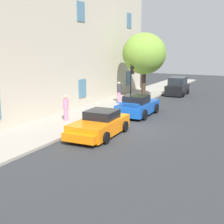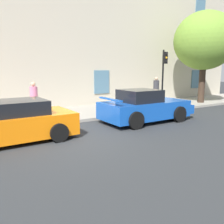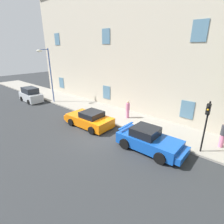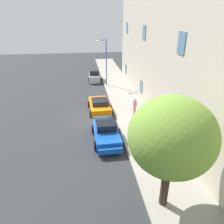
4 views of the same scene
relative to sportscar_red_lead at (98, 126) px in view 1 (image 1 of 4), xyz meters
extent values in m
plane|color=#2B2D30|center=(1.96, -0.71, -0.60)|extent=(80.00, 80.00, 0.00)
cube|color=gray|center=(1.96, 3.33, -0.53)|extent=(60.00, 3.85, 0.14)
cube|color=#BCB29E|center=(1.96, 7.70, 5.81)|extent=(34.46, 4.90, 12.81)
cube|color=slate|center=(6.55, 5.22, 1.00)|extent=(1.10, 0.06, 1.50)
cube|color=slate|center=(15.74, 5.22, 1.00)|extent=(1.10, 0.06, 1.50)
cube|color=slate|center=(6.55, 5.22, 7.01)|extent=(1.10, 0.06, 1.50)
cube|color=slate|center=(15.74, 5.22, 7.01)|extent=(1.10, 0.06, 1.50)
cube|color=orange|center=(0.15, 0.01, -0.07)|extent=(4.19, 2.18, 0.77)
cube|color=black|center=(0.46, 0.02, 0.55)|extent=(1.71, 1.68, 0.47)
cube|color=orange|center=(-1.66, -0.06, -0.16)|extent=(1.30, 1.90, 0.42)
cylinder|color=black|center=(-1.08, -1.05, -0.28)|extent=(0.65, 0.26, 0.64)
cylinder|color=black|center=(-1.16, 0.97, -0.28)|extent=(0.65, 0.26, 0.64)
cylinder|color=black|center=(1.46, -0.95, -0.28)|extent=(0.65, 0.26, 0.64)
cylinder|color=black|center=(1.39, 1.06, -0.28)|extent=(0.65, 0.26, 0.64)
cube|color=#144CB2|center=(5.97, 0.07, -0.02)|extent=(4.15, 2.01, 0.76)
cube|color=black|center=(5.66, 0.06, 0.64)|extent=(1.67, 1.58, 0.55)
cube|color=#144CB2|center=(7.78, 0.10, -0.12)|extent=(1.27, 1.80, 0.42)
cube|color=#144CB2|center=(4.08, 0.03, 0.58)|extent=(0.19, 1.65, 0.06)
cylinder|color=black|center=(7.23, 1.05, -0.23)|extent=(0.74, 0.25, 0.74)
cylinder|color=black|center=(7.26, -0.88, -0.23)|extent=(0.74, 0.25, 0.74)
cylinder|color=black|center=(4.68, 1.01, -0.23)|extent=(0.74, 0.25, 0.74)
cylinder|color=black|center=(4.71, -0.92, -0.23)|extent=(0.74, 0.25, 0.74)
cube|color=black|center=(16.83, 0.11, -0.01)|extent=(3.73, 1.86, 0.97)
cube|color=#1E232B|center=(16.83, 0.11, 0.87)|extent=(2.25, 1.60, 0.79)
cylinder|color=black|center=(15.75, -0.80, -0.30)|extent=(0.60, 0.22, 0.59)
cylinder|color=black|center=(15.70, 0.95, -0.30)|extent=(0.60, 0.22, 0.59)
cylinder|color=black|center=(17.96, -0.73, -0.30)|extent=(0.60, 0.22, 0.59)
cylinder|color=black|center=(17.91, 1.02, -0.30)|extent=(0.60, 0.22, 0.59)
cylinder|color=#38281E|center=(12.85, 2.35, 0.95)|extent=(0.43, 0.43, 2.81)
ellipsoid|color=olive|center=(12.85, 2.35, 3.70)|extent=(4.08, 4.08, 3.85)
cylinder|color=black|center=(8.75, 1.88, 1.23)|extent=(0.10, 0.10, 3.37)
cube|color=black|center=(8.75, 1.74, 2.46)|extent=(0.22, 0.20, 0.66)
sphere|color=black|center=(8.75, 1.63, 2.67)|extent=(0.12, 0.12, 0.12)
sphere|color=orange|center=(8.75, 1.63, 2.46)|extent=(0.12, 0.12, 0.12)
sphere|color=black|center=(8.75, 1.63, 2.25)|extent=(0.12, 0.12, 0.12)
cylinder|color=pink|center=(9.61, 3.37, -0.02)|extent=(0.35, 0.35, 0.88)
cylinder|color=#333338|center=(9.61, 3.37, 0.76)|extent=(0.44, 0.44, 0.68)
sphere|color=tan|center=(9.61, 3.37, 1.22)|extent=(0.22, 0.22, 0.22)
cylinder|color=pink|center=(1.74, 3.44, -0.05)|extent=(0.42, 0.42, 0.82)
cylinder|color=pink|center=(1.74, 3.44, 0.67)|extent=(0.52, 0.52, 0.63)
sphere|color=tan|center=(1.74, 3.44, 1.11)|extent=(0.22, 0.22, 0.22)
camera|label=1|loc=(-14.29, -8.21, 4.29)|focal=48.77mm
camera|label=2|loc=(-1.07, -8.53, 1.83)|focal=38.31mm
camera|label=3|loc=(10.79, -9.18, 5.81)|focal=27.74mm
camera|label=4|loc=(20.65, -1.49, 8.76)|focal=33.79mm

